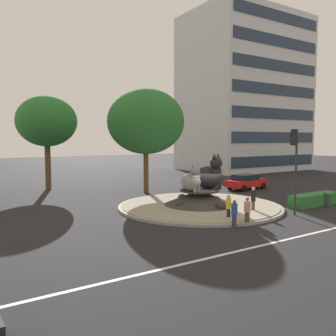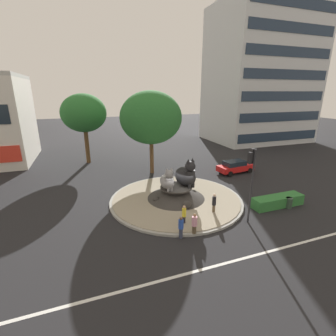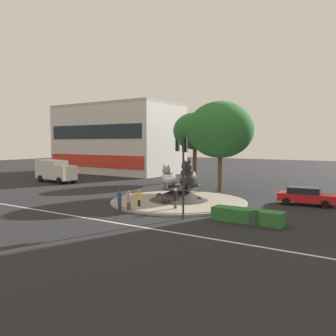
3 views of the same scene
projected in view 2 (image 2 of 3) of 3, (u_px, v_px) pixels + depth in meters
The scene contains 16 objects.
ground_plane at pixel (176, 200), 22.02m from camera, with size 160.00×160.00×0.00m, color black.
lane_centreline at pixel (233, 261), 14.06m from camera, with size 112.00×0.20×0.01m, color silver.
roundabout_island at pixel (176, 196), 21.89m from camera, with size 11.90×11.90×1.32m.
cat_statue_grey at pixel (168, 181), 20.90m from camera, with size 1.31×2.09×2.06m.
cat_statue_black at pixel (186, 175), 21.62m from camera, with size 2.10×3.01×2.66m.
traffic_light_mast at pixel (252, 170), 17.14m from camera, with size 0.71×0.58×5.66m.
office_tower at pixel (260, 77), 46.36m from camera, with size 18.62×13.63×24.41m.
clipped_hedge_strip at pixel (278, 201), 20.76m from camera, with size 4.73×1.20×0.90m, color #2D7033.
broadleaf_tree_behind_island at pixel (151, 118), 27.47m from camera, with size 7.06×7.06×9.62m.
second_tree_near_tower at pixel (84, 113), 31.70m from camera, with size 5.87×5.87×9.27m.
pedestrian_black_shirt at pixel (214, 203), 19.17m from camera, with size 0.31×0.31×1.79m.
pedestrian_blue_shirt at pixel (181, 227), 16.09m from camera, with size 0.35×0.35×1.57m.
pedestrian_yellow_shirt at pixel (184, 215), 17.59m from camera, with size 0.30×0.30×1.62m.
pedestrian_pink_shirt at pixel (194, 224), 16.34m from camera, with size 0.38×0.38×1.67m.
sedan_on_far_lane at pixel (235, 166), 29.21m from camera, with size 4.69×2.33×1.51m.
litter_bin at pixel (289, 203), 20.45m from camera, with size 0.56×0.56×0.90m.
Camera 2 is at (-7.56, -18.65, 9.44)m, focal length 25.80 mm.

